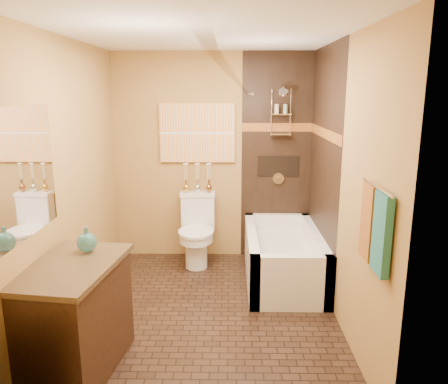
{
  "coord_description": "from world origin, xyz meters",
  "views": [
    {
      "loc": [
        0.22,
        -3.77,
        2.05
      ],
      "look_at": [
        0.15,
        0.4,
        1.08
      ],
      "focal_mm": 35.0,
      "sensor_mm": 36.0,
      "label": 1
    }
  ],
  "objects_px": {
    "bathtub": "(283,260)",
    "toilet": "(197,230)",
    "sunset_painting": "(197,133)",
    "vanity": "(74,318)"
  },
  "relations": [
    {
      "from": "toilet",
      "to": "vanity",
      "type": "distance_m",
      "value": 2.23
    },
    {
      "from": "sunset_painting",
      "to": "bathtub",
      "type": "relative_size",
      "value": 0.6
    },
    {
      "from": "sunset_painting",
      "to": "vanity",
      "type": "distance_m",
      "value": 2.73
    },
    {
      "from": "bathtub",
      "to": "toilet",
      "type": "xyz_separation_m",
      "value": [
        -0.98,
        0.45,
        0.2
      ]
    },
    {
      "from": "sunset_painting",
      "to": "toilet",
      "type": "distance_m",
      "value": 1.16
    },
    {
      "from": "bathtub",
      "to": "vanity",
      "type": "height_order",
      "value": "vanity"
    },
    {
      "from": "sunset_painting",
      "to": "bathtub",
      "type": "xyz_separation_m",
      "value": [
        0.98,
        -0.73,
        -1.33
      ]
    },
    {
      "from": "toilet",
      "to": "sunset_painting",
      "type": "bearing_deg",
      "value": 87.25
    },
    {
      "from": "bathtub",
      "to": "toilet",
      "type": "bearing_deg",
      "value": 155.38
    },
    {
      "from": "sunset_painting",
      "to": "vanity",
      "type": "bearing_deg",
      "value": -107.32
    }
  ]
}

